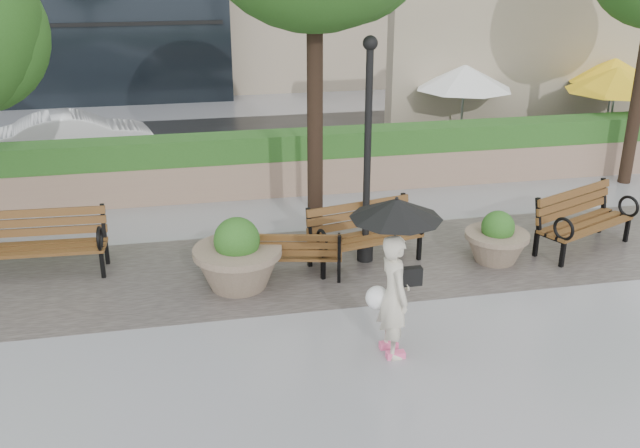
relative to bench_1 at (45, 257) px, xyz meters
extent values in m
plane|color=gray|center=(3.32, -3.57, -0.32)|extent=(100.00, 100.00, 0.00)
cube|color=#383330|center=(3.32, -0.57, -0.31)|extent=(28.00, 3.20, 0.01)
cube|color=#90755D|center=(3.32, 3.43, 0.08)|extent=(24.00, 0.80, 0.80)
cube|color=#1E4D19|center=(3.32, 3.43, 0.76)|extent=(24.00, 0.75, 0.55)
cube|color=tan|center=(12.82, 6.43, 1.68)|extent=(10.00, 0.60, 4.00)
cube|color=#1E4D19|center=(12.32, 4.23, 0.13)|extent=(8.00, 0.50, 0.90)
cube|color=black|center=(3.32, 7.43, -0.32)|extent=(40.00, 7.00, 0.00)
cube|color=brown|center=(0.00, -0.04, 0.17)|extent=(2.03, 0.70, 0.06)
cube|color=brown|center=(0.01, 0.27, 0.52)|extent=(2.01, 0.24, 0.47)
cube|color=black|center=(0.00, -0.01, -0.06)|extent=(2.04, 0.81, 0.51)
torus|color=black|center=(0.93, -0.29, 0.37)|extent=(0.08, 0.41, 0.41)
cube|color=brown|center=(4.03, -0.89, 0.07)|extent=(1.66, 0.81, 0.04)
cube|color=brown|center=(3.98, -1.13, 0.34)|extent=(1.57, 0.45, 0.37)
cube|color=black|center=(4.03, -0.91, -0.12)|extent=(1.67, 0.90, 0.41)
torus|color=black|center=(4.80, -0.90, 0.23)|extent=(0.11, 0.33, 0.33)
torus|color=black|center=(3.34, -0.57, 0.23)|extent=(0.11, 0.33, 0.33)
cube|color=brown|center=(5.33, -0.67, 0.16)|extent=(2.03, 1.01, 0.05)
cube|color=brown|center=(5.26, -0.38, 0.49)|extent=(1.93, 0.56, 0.46)
cube|color=black|center=(5.32, -0.64, -0.07)|extent=(2.06, 1.11, 0.50)
torus|color=black|center=(4.48, -1.07, 0.35)|extent=(0.14, 0.40, 0.40)
torus|color=black|center=(6.27, -0.66, 0.35)|extent=(0.14, 0.40, 0.40)
cube|color=brown|center=(9.35, -0.85, 0.17)|extent=(2.08, 1.37, 0.06)
cube|color=brown|center=(9.22, -0.57, 0.52)|extent=(1.89, 0.94, 0.47)
cube|color=black|center=(9.33, -0.82, -0.06)|extent=(2.12, 1.47, 0.51)
torus|color=black|center=(8.56, -1.42, 0.37)|extent=(0.22, 0.40, 0.41)
torus|color=black|center=(10.29, -0.65, 0.37)|extent=(0.22, 0.40, 0.41)
cylinder|color=#7F6B56|center=(3.10, -1.11, 0.31)|extent=(1.42, 1.42, 0.11)
sphere|color=#224C15|center=(3.10, -1.11, 0.50)|extent=(0.73, 0.73, 0.73)
cylinder|color=#7F6B56|center=(7.57, -1.00, 0.17)|extent=(1.10, 1.10, 0.09)
sphere|color=#224C15|center=(7.57, -1.00, 0.32)|extent=(0.57, 0.57, 0.57)
cylinder|color=black|center=(5.36, -0.52, 1.52)|extent=(0.12, 0.12, 3.67)
cylinder|color=black|center=(5.36, -0.52, -0.17)|extent=(0.28, 0.28, 0.30)
sphere|color=black|center=(5.36, -0.52, 3.40)|extent=(0.24, 0.24, 0.24)
cylinder|color=black|center=(4.69, 0.60, 2.40)|extent=(0.28, 0.28, 5.44)
cylinder|color=black|center=(12.38, 2.51, 1.96)|extent=(0.28, 0.28, 4.55)
cylinder|color=black|center=(9.54, 5.56, -0.27)|extent=(0.40, 0.40, 0.10)
cylinder|color=#99999E|center=(9.54, 5.56, 0.78)|extent=(0.06, 0.06, 2.20)
cone|color=white|center=(9.54, 5.56, 1.68)|extent=(2.50, 2.50, 0.60)
cylinder|color=black|center=(13.14, 4.49, -0.27)|extent=(0.40, 0.40, 0.10)
cylinder|color=#99999E|center=(13.14, 4.49, 0.78)|extent=(0.06, 0.06, 2.20)
cone|color=yellow|center=(13.14, 4.49, 1.68)|extent=(2.50, 2.50, 0.60)
cylinder|color=black|center=(13.91, 5.81, -0.27)|extent=(0.40, 0.40, 0.10)
cylinder|color=#99999E|center=(13.91, 5.81, 0.78)|extent=(0.06, 0.06, 2.20)
cone|color=yellow|center=(13.91, 5.81, 1.68)|extent=(2.50, 2.50, 0.60)
imported|color=silver|center=(-0.19, 6.85, 0.31)|extent=(3.97, 2.03, 1.25)
imported|color=beige|center=(4.94, -3.51, 0.60)|extent=(0.51, 0.70, 1.84)
cube|color=#F2598C|center=(4.93, -3.39, -0.27)|extent=(0.13, 0.26, 0.09)
cube|color=#F2598C|center=(4.95, -3.65, -0.27)|extent=(0.13, 0.26, 0.09)
cube|color=black|center=(5.15, -3.44, 0.77)|extent=(0.14, 0.35, 0.25)
sphere|color=white|center=(4.77, -3.30, 0.43)|extent=(0.32, 0.32, 0.32)
cylinder|color=black|center=(4.94, -3.46, 1.29)|extent=(0.02, 0.02, 0.98)
cone|color=black|center=(4.94, -3.46, 1.75)|extent=(1.19, 1.19, 0.25)
camera|label=1|loc=(2.31, -11.49, 4.86)|focal=40.00mm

